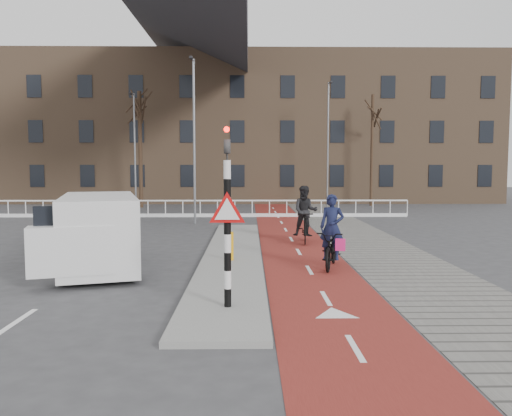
{
  "coord_description": "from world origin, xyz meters",
  "views": [
    {
      "loc": [
        -0.18,
        -11.66,
        2.87
      ],
      "look_at": [
        0.06,
        5.0,
        1.5
      ],
      "focal_mm": 35.0,
      "sensor_mm": 36.0,
      "label": 1
    }
  ],
  "objects": [
    {
      "name": "townhouse_row",
      "position": [
        -3.0,
        32.0,
        7.81
      ],
      "size": [
        46.0,
        10.0,
        15.9
      ],
      "color": "#7F6047",
      "rests_on": "ground"
    },
    {
      "name": "bollard",
      "position": [
        -0.7,
        2.93,
        0.54
      ],
      "size": [
        0.12,
        0.12,
        0.84
      ],
      "primitive_type": "cylinder",
      "color": "orange",
      "rests_on": "curb_island"
    },
    {
      "name": "streetlight_left",
      "position": [
        -7.89,
        22.32,
        3.9
      ],
      "size": [
        0.12,
        0.12,
        7.79
      ],
      "primitive_type": "cylinder",
      "color": "slate",
      "rests_on": "ground"
    },
    {
      "name": "cyclist_far",
      "position": [
        1.95,
        7.04,
        0.9
      ],
      "size": [
        1.01,
        2.09,
        2.16
      ],
      "rotation": [
        0.0,
        0.0,
        -0.11
      ],
      "color": "black",
      "rests_on": "bike_lane"
    },
    {
      "name": "tree_right",
      "position": [
        8.9,
        25.22,
        4.09
      ],
      "size": [
        0.21,
        0.21,
        8.18
      ],
      "primitive_type": "cylinder",
      "color": "black",
      "rests_on": "ground"
    },
    {
      "name": "curb_island",
      "position": [
        -0.7,
        4.0,
        0.06
      ],
      "size": [
        1.8,
        16.0,
        0.12
      ],
      "primitive_type": "cube",
      "color": "gray",
      "rests_on": "ground"
    },
    {
      "name": "streetlight_right",
      "position": [
        5.42,
        23.83,
        4.4
      ],
      "size": [
        0.12,
        0.12,
        8.81
      ],
      "primitive_type": "cylinder",
      "color": "slate",
      "rests_on": "ground"
    },
    {
      "name": "railing",
      "position": [
        -5.0,
        17.0,
        0.31
      ],
      "size": [
        28.0,
        0.1,
        0.99
      ],
      "color": "silver",
      "rests_on": "ground"
    },
    {
      "name": "ground",
      "position": [
        0.0,
        0.0,
        0.0
      ],
      "size": [
        120.0,
        120.0,
        0.0
      ],
      "primitive_type": "plane",
      "color": "#38383A",
      "rests_on": "ground"
    },
    {
      "name": "bike_lane",
      "position": [
        1.5,
        10.0,
        0.01
      ],
      "size": [
        2.5,
        60.0,
        0.01
      ],
      "primitive_type": "cube",
      "color": "maroon",
      "rests_on": "ground"
    },
    {
      "name": "van",
      "position": [
        -4.37,
        2.23,
        1.09
      ],
      "size": [
        3.19,
        5.17,
        2.08
      ],
      "rotation": [
        0.0,
        0.0,
        0.28
      ],
      "color": "silver",
      "rests_on": "ground"
    },
    {
      "name": "streetlight_near",
      "position": [
        -2.93,
        13.6,
        4.11
      ],
      "size": [
        0.12,
        0.12,
        8.22
      ],
      "primitive_type": "cylinder",
      "color": "slate",
      "rests_on": "ground"
    },
    {
      "name": "traffic_signal",
      "position": [
        -0.6,
        -2.02,
        1.99
      ],
      "size": [
        0.8,
        0.8,
        3.68
      ],
      "color": "black",
      "rests_on": "curb_island"
    },
    {
      "name": "tree_mid",
      "position": [
        -7.88,
        23.92,
        4.09
      ],
      "size": [
        0.28,
        0.28,
        8.18
      ],
      "primitive_type": "cylinder",
      "color": "black",
      "rests_on": "ground"
    },
    {
      "name": "cyclist_near",
      "position": [
        2.17,
        2.31,
        0.71
      ],
      "size": [
        1.23,
        2.15,
        2.1
      ],
      "rotation": [
        0.0,
        0.0,
        -0.28
      ],
      "color": "black",
      "rests_on": "bike_lane"
    },
    {
      "name": "sidewalk",
      "position": [
        4.3,
        10.0,
        0.01
      ],
      "size": [
        3.0,
        60.0,
        0.01
      ],
      "primitive_type": "cube",
      "color": "slate",
      "rests_on": "ground"
    }
  ]
}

